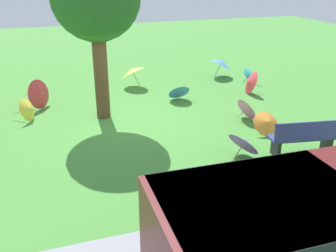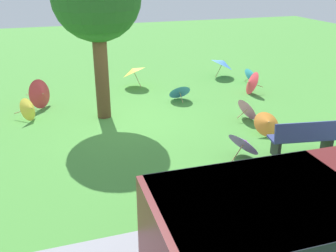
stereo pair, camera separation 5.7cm
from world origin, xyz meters
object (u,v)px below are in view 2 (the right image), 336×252
Objects in this scene: van_dark at (308,227)px; parasol_purple_0 at (245,143)px; park_bench at (304,138)px; parasol_red_0 at (250,82)px; parasol_blue_0 at (223,63)px; parasol_teal_2 at (253,75)px; parasol_yellow_1 at (30,109)px; parasol_orange_3 at (268,123)px; parasol_blue_1 at (179,91)px; parasol_yellow_3 at (133,71)px; parasol_pink_0 at (249,108)px; parasol_red_1 at (41,94)px.

van_dark is 4.83× the size of parasol_purple_0.
park_bench is (-2.41, -3.28, -0.45)m from van_dark.
parasol_blue_0 is at bearing -90.98° from parasol_red_0.
park_bench reaches higher than parasol_blue_0.
parasol_red_0 is (-1.19, -4.64, -0.06)m from park_bench.
parasol_teal_2 is 1.16× the size of parasol_yellow_1.
parasol_yellow_1 is at bearing -35.66° from park_bench.
park_bench reaches higher than parasol_orange_3.
parasol_yellow_3 reaches higher than parasol_blue_1.
parasol_orange_3 is at bearing 110.54° from parasol_blue_1.
parasol_yellow_1 is (3.69, -7.66, -0.57)m from van_dark.
van_dark reaches higher than parasol_purple_0.
parasol_yellow_3 is at bearing -60.55° from parasol_pink_0.
parasol_red_1 reaches higher than parasol_teal_2.
parasol_pink_0 reaches higher than parasol_blue_1.
parasol_blue_0 is at bearing -103.65° from parasol_orange_3.
van_dark is at bearing 82.84° from parasol_blue_1.
park_bench is 1.32× the size of parasol_yellow_3.
van_dark is 8.10m from parasol_blue_1.
parasol_red_1 is (4.36, -0.63, 0.14)m from parasol_blue_1.
parasol_purple_0 is (-1.04, -3.60, -0.51)m from van_dark.
park_bench is 1.68× the size of parasol_blue_0.
parasol_red_0 is (0.04, 2.33, -0.17)m from parasol_blue_0.
parasol_teal_2 is 1.14× the size of parasol_pink_0.
park_bench reaches higher than parasol_pink_0.
parasol_yellow_1 is (6.03, -1.91, -0.00)m from parasol_pink_0.
parasol_orange_3 reaches higher than parasol_blue_1.
parasol_yellow_3 reaches higher than parasol_purple_0.
van_dark is 8.52m from parasol_yellow_1.
parasol_orange_3 is (-1.24, -1.03, -0.07)m from parasol_purple_0.
parasol_pink_0 is 0.87× the size of parasol_red_1.
van_dark is 3.70× the size of parasol_yellow_3.
van_dark is 5.90× the size of parasol_yellow_1.
parasol_red_1 is at bearing -49.01° from parasol_purple_0.
van_dark is at bearing 115.75° from parasol_yellow_1.
parasol_pink_0 is 6.38m from parasol_red_1.
parasol_blue_1 is at bearing -89.61° from parasol_purple_0.
parasol_yellow_1 is at bearing 70.80° from parasol_red_1.
parasol_yellow_1 is 4.33m from parasol_yellow_3.
van_dark is at bearing 67.88° from parasol_pink_0.
parasol_blue_0 is at bearing -58.46° from parasol_teal_2.
parasol_red_0 is (0.76, 1.17, 0.11)m from parasol_teal_2.
parasol_yellow_3 reaches higher than parasol_orange_3.
parasol_red_1 is at bearing -42.98° from park_bench.
parasol_yellow_3 is at bearing -146.88° from parasol_yellow_1.
parasol_blue_1 is at bearing -97.16° from van_dark.
van_dark is 10.10m from parasol_teal_2.
parasol_teal_2 is at bearing -121.19° from parasol_purple_0.
park_bench is 4.94m from parasol_blue_1.
parasol_blue_0 is 3.47m from parasol_blue_1.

